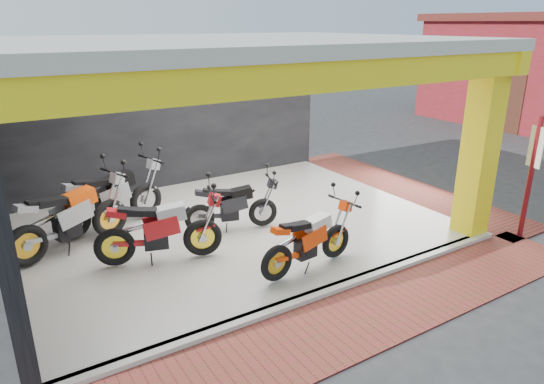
% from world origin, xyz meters
% --- Properties ---
extents(ground, '(80.00, 80.00, 0.00)m').
position_xyz_m(ground, '(0.00, 0.00, 0.00)').
color(ground, '#2D2D30').
rests_on(ground, ground).
extents(showroom_floor, '(8.00, 6.00, 0.10)m').
position_xyz_m(showroom_floor, '(0.00, 2.00, 0.05)').
color(showroom_floor, silver).
rests_on(showroom_floor, ground).
extents(showroom_ceiling, '(8.40, 6.40, 0.20)m').
position_xyz_m(showroom_ceiling, '(0.00, 2.00, 3.60)').
color(showroom_ceiling, beige).
rests_on(showroom_ceiling, corner_column).
extents(back_wall, '(8.20, 0.20, 3.50)m').
position_xyz_m(back_wall, '(0.00, 5.10, 1.75)').
color(back_wall, black).
rests_on(back_wall, ground).
extents(corner_column, '(0.50, 0.50, 3.50)m').
position_xyz_m(corner_column, '(3.75, -0.75, 1.75)').
color(corner_column, yellow).
rests_on(corner_column, ground).
extents(header_beam_front, '(8.40, 0.30, 0.40)m').
position_xyz_m(header_beam_front, '(0.00, -1.00, 3.30)').
color(header_beam_front, yellow).
rests_on(header_beam_front, corner_column).
extents(header_beam_right, '(0.30, 6.40, 0.40)m').
position_xyz_m(header_beam_right, '(4.00, 2.00, 3.30)').
color(header_beam_right, yellow).
rests_on(header_beam_right, corner_column).
extents(floor_kerb, '(8.00, 0.20, 0.10)m').
position_xyz_m(floor_kerb, '(0.00, -1.02, 0.05)').
color(floor_kerb, silver).
rests_on(floor_kerb, ground).
extents(paver_front, '(9.00, 1.40, 0.03)m').
position_xyz_m(paver_front, '(0.00, -1.80, 0.01)').
color(paver_front, maroon).
rests_on(paver_front, ground).
extents(paver_right, '(1.40, 7.00, 0.03)m').
position_xyz_m(paver_right, '(4.80, 2.00, 0.01)').
color(paver_right, maroon).
rests_on(paver_right, ground).
extents(signpost, '(0.12, 0.32, 2.37)m').
position_xyz_m(signpost, '(4.52, -1.36, 1.30)').
color(signpost, maroon).
rests_on(signpost, ground).
extents(moto_hero, '(2.06, 0.94, 1.22)m').
position_xyz_m(moto_hero, '(0.78, -0.28, 0.71)').
color(moto_hero, '#FF410A').
rests_on(moto_hero, showroom_floor).
extents(moto_row_a, '(2.38, 1.46, 1.37)m').
position_xyz_m(moto_row_a, '(-1.12, 0.99, 0.78)').
color(moto_row_a, red).
rests_on(moto_row_a, showroom_floor).
extents(moto_row_b, '(2.05, 1.25, 1.18)m').
position_xyz_m(moto_row_b, '(0.43, 1.55, 0.69)').
color(moto_row_b, black).
rests_on(moto_row_b, showroom_floor).
extents(moto_row_c, '(2.56, 1.60, 1.47)m').
position_xyz_m(moto_row_c, '(-2.25, 2.67, 0.83)').
color(moto_row_c, '#A3A5AA').
rests_on(moto_row_c, showroom_floor).
extents(moto_row_d, '(2.55, 1.43, 1.47)m').
position_xyz_m(moto_row_d, '(-1.37, 3.25, 0.84)').
color(moto_row_d, '#95979C').
rests_on(moto_row_d, showroom_floor).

